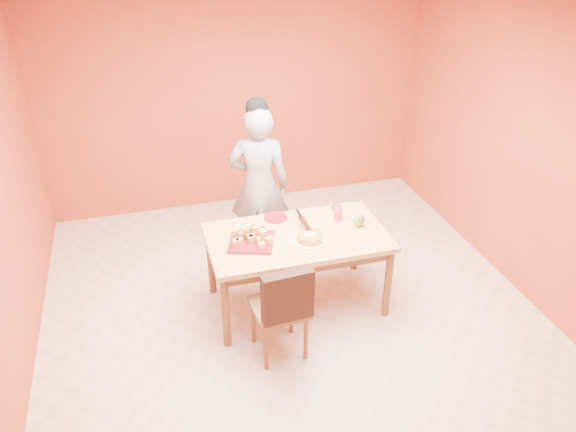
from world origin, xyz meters
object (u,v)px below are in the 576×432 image
object	(u,v)px
egg_ornament	(359,220)
checker_tin	(337,208)
red_dinner_plate	(275,217)
dining_table	(297,244)
dining_chair	(279,306)
person	(259,185)
pastry_platter	(251,242)
sponge_cake	(310,237)
magenta_glass	(338,214)

from	to	relation	value
egg_ornament	checker_tin	bearing A→B (deg)	118.61
red_dinner_plate	dining_table	bearing A→B (deg)	-72.79
red_dinner_plate	dining_chair	bearing A→B (deg)	-103.03
dining_chair	person	bearing A→B (deg)	78.35
pastry_platter	sponge_cake	distance (m)	0.51
dining_table	checker_tin	world-z (taller)	checker_tin
person	pastry_platter	bearing A→B (deg)	89.47
dining_chair	checker_tin	bearing A→B (deg)	44.34
dining_chair	red_dinner_plate	world-z (taller)	dining_chair
dining_chair	checker_tin	distance (m)	1.29
pastry_platter	egg_ornament	size ratio (longest dim) A/B	2.81
egg_ornament	checker_tin	size ratio (longest dim) A/B	1.25
pastry_platter	dining_table	bearing A→B (deg)	1.46
red_dinner_plate	egg_ornament	bearing A→B (deg)	-27.23
egg_ornament	magenta_glass	size ratio (longest dim) A/B	1.20
red_dinner_plate	checker_tin	world-z (taller)	checker_tin
person	magenta_glass	bearing A→B (deg)	145.01
dining_chair	magenta_glass	bearing A→B (deg)	40.06
red_dinner_plate	sponge_cake	world-z (taller)	sponge_cake
checker_tin	egg_ornament	bearing A→B (deg)	-76.92
dining_chair	egg_ornament	distance (m)	1.14
sponge_cake	magenta_glass	size ratio (longest dim) A/B	2.13
pastry_platter	red_dinner_plate	world-z (taller)	pastry_platter
sponge_cake	pastry_platter	bearing A→B (deg)	167.21
person	sponge_cake	size ratio (longest dim) A/B	7.12
magenta_glass	red_dinner_plate	bearing A→B (deg)	161.19
egg_ornament	dining_chair	bearing A→B (deg)	-131.78
pastry_platter	red_dinner_plate	size ratio (longest dim) A/B	1.70
pastry_platter	magenta_glass	world-z (taller)	magenta_glass
dining_table	pastry_platter	size ratio (longest dim) A/B	4.26
egg_ornament	checker_tin	distance (m)	0.37
red_dinner_plate	egg_ornament	distance (m)	0.78
person	dining_table	bearing A→B (deg)	115.40
dining_table	pastry_platter	distance (m)	0.43
pastry_platter	checker_tin	xyz separation A→B (m)	(0.92, 0.36, 0.00)
egg_ornament	magenta_glass	world-z (taller)	egg_ornament
dining_chair	pastry_platter	distance (m)	0.66
pastry_platter	magenta_glass	bearing A→B (deg)	11.26
red_dinner_plate	sponge_cake	distance (m)	0.51
person	egg_ornament	distance (m)	1.16
dining_chair	person	size ratio (longest dim) A/B	0.56
sponge_cake	egg_ornament	world-z (taller)	egg_ornament
sponge_cake	checker_tin	size ratio (longest dim) A/B	2.21
egg_ornament	pastry_platter	bearing A→B (deg)	-164.29
dining_chair	sponge_cake	size ratio (longest dim) A/B	3.97
dining_table	red_dinner_plate	distance (m)	0.38
magenta_glass	checker_tin	size ratio (longest dim) A/B	1.04
person	checker_tin	distance (m)	0.84
pastry_platter	checker_tin	world-z (taller)	checker_tin
red_dinner_plate	checker_tin	size ratio (longest dim) A/B	2.07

